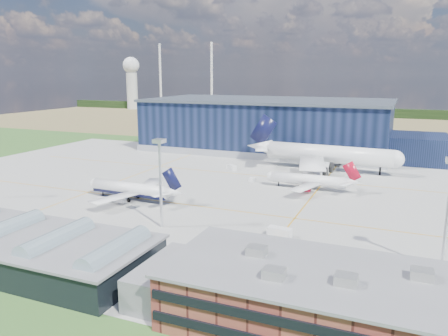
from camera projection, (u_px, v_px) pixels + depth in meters
ground at (182, 194)px, 143.44m from camera, size 600.00×600.00×0.00m
apron at (196, 187)px, 152.45m from camera, size 220.00×160.00×0.08m
farmland at (315, 124)px, 341.83m from camera, size 600.00×220.00×0.01m
treeline at (332, 111)px, 413.13m from camera, size 600.00×8.00×8.00m
horizon_dressing at (154, 78)px, 473.80m from camera, size 440.20×18.00×70.00m
hangar at (273, 127)px, 225.42m from camera, size 145.00×62.00×26.10m
ops_building at (314, 298)px, 67.58m from camera, size 46.00×23.00×10.90m
glass_concourse at (19, 246)px, 90.98m from camera, size 78.00×23.00×8.60m
light_mast_center at (160, 169)px, 109.35m from camera, size 2.60×2.60×23.00m
airliner_navy at (130, 182)px, 135.93m from camera, size 35.95×35.22×11.36m
airliner_red at (308, 174)px, 148.32m from camera, size 33.20×32.49×10.67m
airliner_widebody at (329, 145)px, 176.50m from camera, size 68.96×67.64×21.22m
gse_tug_a at (34, 230)px, 108.24m from camera, size 3.80×4.19×1.49m
gse_van_a at (279, 233)px, 105.14m from camera, size 6.04×3.20×2.52m
gse_cart_a at (252, 180)px, 160.52m from camera, size 2.17×3.05×1.25m
gse_van_b at (232, 167)px, 179.24m from camera, size 5.07×4.49×2.15m
gse_van_c at (433, 280)px, 81.31m from camera, size 4.85×3.23×2.13m
airstair at (97, 238)px, 101.36m from camera, size 3.27×5.07×3.02m
car_b at (89, 245)px, 99.47m from camera, size 3.73×2.17×1.16m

